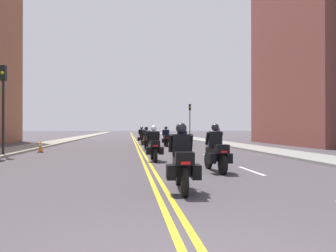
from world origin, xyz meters
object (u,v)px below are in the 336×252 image
(motorcycle_6, at_px, (142,137))
(pedestrian_1, at_px, (218,134))
(motorcycle_0, at_px, (182,163))
(motorcycle_2, at_px, (154,147))
(motorcycle_5, at_px, (166,138))
(traffic_light_near, at_px, (3,94))
(traffic_light_far, at_px, (190,115))
(motorcycle_3, at_px, (183,143))
(motorcycle_1, at_px, (216,152))
(motorcycle_4, at_px, (146,140))
(traffic_cone_1, at_px, (41,146))

(motorcycle_6, relative_size, pedestrian_1, 1.33)
(motorcycle_0, relative_size, motorcycle_2, 1.03)
(motorcycle_0, distance_m, motorcycle_5, 18.93)
(motorcycle_2, distance_m, traffic_light_near, 8.82)
(motorcycle_6, height_order, traffic_light_far, traffic_light_far)
(motorcycle_2, height_order, traffic_light_far, traffic_light_far)
(motorcycle_2, height_order, motorcycle_3, motorcycle_2)
(motorcycle_1, xyz_separation_m, traffic_light_near, (-9.48, 7.42, 2.64))
(motorcycle_0, relative_size, motorcycle_3, 1.02)
(motorcycle_0, bearing_deg, motorcycle_4, 93.01)
(motorcycle_5, distance_m, traffic_light_near, 12.87)
(motorcycle_1, bearing_deg, traffic_light_near, 138.55)
(motorcycle_2, bearing_deg, motorcycle_3, 61.02)
(traffic_cone_1, bearing_deg, traffic_light_far, 58.85)
(traffic_light_far, height_order, pedestrian_1, traffic_light_far)
(motorcycle_1, bearing_deg, motorcycle_0, -121.10)
(motorcycle_0, xyz_separation_m, motorcycle_6, (-0.05, 22.43, 0.00))
(traffic_light_far, bearing_deg, motorcycle_4, -108.56)
(motorcycle_5, relative_size, traffic_cone_1, 2.80)
(pedestrian_1, bearing_deg, motorcycle_6, -95.39)
(motorcycle_5, relative_size, traffic_light_far, 0.44)
(motorcycle_3, bearing_deg, motorcycle_6, 96.39)
(motorcycle_0, distance_m, motorcycle_4, 15.05)
(motorcycle_2, bearing_deg, pedestrian_1, 64.30)
(pedestrian_1, bearing_deg, motorcycle_2, -42.89)
(pedestrian_1, bearing_deg, traffic_light_far, 165.07)
(traffic_cone_1, distance_m, traffic_light_far, 26.05)
(traffic_light_near, relative_size, traffic_light_far, 1.02)
(motorcycle_4, relative_size, traffic_cone_1, 2.97)
(motorcycle_0, bearing_deg, motorcycle_2, 93.72)
(motorcycle_1, relative_size, motorcycle_4, 1.00)
(traffic_light_far, bearing_deg, pedestrian_1, -86.31)
(motorcycle_4, height_order, traffic_light_near, traffic_light_near)
(motorcycle_1, height_order, traffic_light_far, traffic_light_far)
(motorcycle_1, bearing_deg, motorcycle_5, 86.31)
(traffic_light_far, xyz_separation_m, pedestrian_1, (0.73, -11.24, -2.36))
(traffic_light_far, bearing_deg, motorcycle_3, -101.53)
(motorcycle_6, relative_size, traffic_light_far, 0.48)
(motorcycle_3, distance_m, motorcycle_5, 7.92)
(motorcycle_1, relative_size, motorcycle_6, 0.97)
(pedestrian_1, bearing_deg, traffic_light_near, -67.14)
(motorcycle_0, xyz_separation_m, traffic_light_near, (-7.79, 10.65, 2.63))
(motorcycle_2, height_order, pedestrian_1, pedestrian_1)
(motorcycle_3, bearing_deg, motorcycle_5, 87.48)
(motorcycle_0, xyz_separation_m, traffic_light_far, (6.84, 35.46, 2.56))
(motorcycle_0, relative_size, pedestrian_1, 1.28)
(motorcycle_6, bearing_deg, pedestrian_1, 13.55)
(motorcycle_1, xyz_separation_m, traffic_light_far, (5.14, 32.22, 2.57))
(traffic_light_near, height_order, traffic_light_far, traffic_light_near)
(motorcycle_2, xyz_separation_m, traffic_cone_1, (-6.46, 6.06, -0.28))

